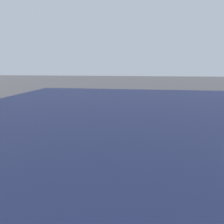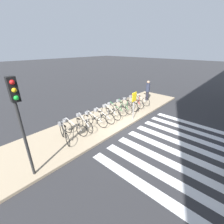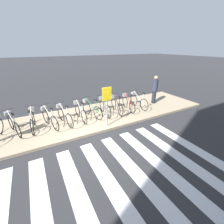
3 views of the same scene
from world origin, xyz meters
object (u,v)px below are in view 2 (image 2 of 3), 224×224
parked_bicycle_10 (140,99)px  parked_bicycle_7 (123,106)px  parked_bicycle_3 (94,119)px  parked_bicycle_9 (135,101)px  parked_bicycle_2 (83,122)px  parked_bicycle_0 (64,132)px  parked_bicycle_4 (102,116)px  parked_bicycle_5 (110,112)px  parked_bicycle_6 (115,109)px  parked_bicycle_1 (73,127)px  sign_post (134,101)px  traffic_light (18,111)px  pedestrian (148,90)px  parked_bicycle_8 (129,104)px

parked_bicycle_10 → parked_bicycle_7: bearing=178.1°
parked_bicycle_3 → parked_bicycle_9: (4.38, -0.04, 0.00)m
parked_bicycle_3 → parked_bicycle_2: bearing=169.7°
parked_bicycle_9 → parked_bicycle_3: bearing=179.5°
parked_bicycle_0 → parked_bicycle_4: size_ratio=0.99×
parked_bicycle_5 → parked_bicycle_6: (0.63, 0.08, 0.00)m
parked_bicycle_10 → parked_bicycle_1: bearing=178.8°
parked_bicycle_1 → parked_bicycle_6: 3.56m
sign_post → parked_bicycle_9: bearing=31.7°
parked_bicycle_0 → parked_bicycle_6: (4.21, 0.17, 0.00)m
parked_bicycle_7 → parked_bicycle_9: bearing=-2.8°
parked_bicycle_3 → parked_bicycle_10: 5.10m
parked_bicycle_3 → parked_bicycle_7: size_ratio=0.97×
parked_bicycle_2 → parked_bicycle_10: bearing=-1.6°
parked_bicycle_1 → traffic_light: size_ratio=0.44×
parked_bicycle_6 → pedestrian: pedestrian is taller
parked_bicycle_10 → parked_bicycle_4: bearing=-179.9°
parked_bicycle_5 → parked_bicycle_9: same height
parked_bicycle_4 → parked_bicycle_10: (4.42, 0.01, 0.00)m
parked_bicycle_4 → parked_bicycle_6: bearing=6.2°
parked_bicycle_6 → pedestrian: 4.42m
parked_bicycle_4 → parked_bicycle_1: bearing=176.0°
parked_bicycle_7 → pedestrian: pedestrian is taller
sign_post → parked_bicycle_10: bearing=24.4°
parked_bicycle_2 → parked_bicycle_6: size_ratio=1.03×
parked_bicycle_8 → pedestrian: bearing=1.6°
parked_bicycle_6 → parked_bicycle_5: bearing=-173.0°
parked_bicycle_6 → parked_bicycle_8: bearing=-4.8°
parked_bicycle_1 → parked_bicycle_10: (6.54, -0.14, 0.00)m
parked_bicycle_1 → parked_bicycle_4: bearing=-4.0°
parked_bicycle_3 → parked_bicycle_4: size_ratio=0.98×
parked_bicycle_1 → parked_bicycle_10: same height
parked_bicycle_1 → parked_bicycle_8: (5.05, -0.11, 0.00)m
parked_bicycle_2 → pedestrian: size_ratio=0.95×
parked_bicycle_10 → pedestrian: bearing=4.5°
parked_bicycle_4 → pedestrian: (5.84, 0.12, 0.50)m
parked_bicycle_10 → parked_bicycle_8: bearing=178.9°
parked_bicycle_8 → sign_post: 1.93m
parked_bicycle_2 → traffic_light: traffic_light is taller
parked_bicycle_3 → pedestrian: bearing=0.7°
traffic_light → sign_post: (6.53, 0.05, -1.40)m
parked_bicycle_8 → pedestrian: size_ratio=0.95×
parked_bicycle_2 → parked_bicycle_8: size_ratio=1.01×
parked_bicycle_4 → parked_bicycle_7: size_ratio=0.99×
parked_bicycle_0 → parked_bicycle_3: same height
parked_bicycle_0 → parked_bicycle_1: 0.67m
parked_bicycle_3 → parked_bicycle_5: 1.48m
parked_bicycle_1 → parked_bicycle_9: (5.82, -0.14, 0.00)m
parked_bicycle_10 → traffic_light: (-9.24, -1.27, 2.23)m
parked_bicycle_5 → traffic_light: (-5.62, -1.35, 2.23)m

